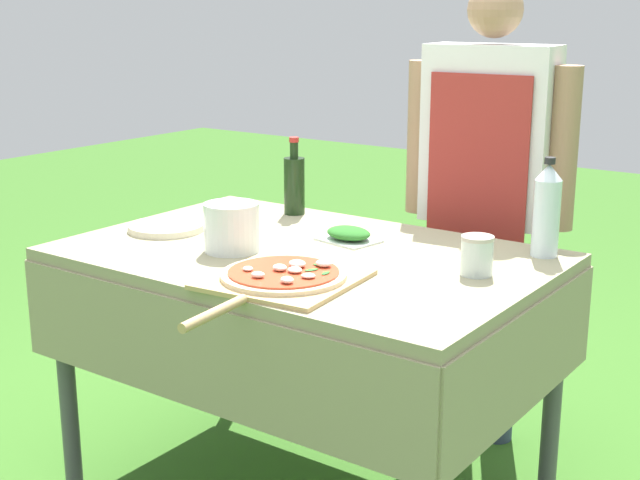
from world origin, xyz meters
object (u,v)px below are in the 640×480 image
mixing_tub (232,227)px  herb_container (349,234)px  pizza_on_peel (282,278)px  sauce_jar (477,258)px  water_bottle (547,210)px  person_cook (487,180)px  plate_stack (166,227)px  prep_table (305,283)px  oil_bottle (294,184)px

mixing_tub → herb_container: bearing=53.7°
pizza_on_peel → mixing_tub: 0.34m
sauce_jar → mixing_tub: bearing=-163.8°
water_bottle → person_cook: bearing=135.3°
person_cook → plate_stack: person_cook is taller
herb_container → sauce_jar: bearing=-11.1°
prep_table → plate_stack: bearing=-173.0°
herb_container → mixing_tub: bearing=-126.3°
prep_table → oil_bottle: size_ratio=5.30×
person_cook → pizza_on_peel: size_ratio=2.55×
herb_container → plate_stack: bearing=-157.1°
mixing_tub → plate_stack: (-0.32, 0.06, -0.06)m
prep_table → mixing_tub: 0.27m
prep_table → water_bottle: water_bottle is taller
oil_bottle → water_bottle: water_bottle is taller
water_bottle → plate_stack: water_bottle is taller
oil_bottle → sauce_jar: size_ratio=2.48×
water_bottle → herb_container: size_ratio=1.47×
prep_table → sauce_jar: (0.50, 0.07, 0.14)m
plate_stack → herb_container: bearing=22.9°
mixing_tub → sauce_jar: bearing=16.2°
prep_table → person_cook: bearing=71.1°
person_cook → herb_container: (-0.19, -0.52, -0.10)m
herb_container → plate_stack: herb_container is taller
plate_stack → pizza_on_peel: bearing=-19.1°
pizza_on_peel → oil_bottle: (-0.44, 0.63, 0.09)m
person_cook → herb_container: 0.56m
person_cook → prep_table: bearing=66.6°
plate_stack → sauce_jar: 0.99m
prep_table → sauce_jar: size_ratio=13.13×
prep_table → oil_bottle: bearing=131.0°
person_cook → pizza_on_peel: 0.97m
mixing_tub → plate_stack: 0.33m
water_bottle → mixing_tub: (-0.74, -0.47, -0.06)m
pizza_on_peel → sauce_jar: size_ratio=5.77×
prep_table → water_bottle: bearing=31.4°
herb_container → mixing_tub: mixing_tub is taller
person_cook → mixing_tub: person_cook is taller
person_cook → plate_stack: bearing=41.2°
herb_container → water_bottle: bearing=19.2°
person_cook → herb_container: bearing=64.9°
person_cook → oil_bottle: (-0.54, -0.33, -0.02)m
person_cook → mixing_tub: size_ratio=9.76×
herb_container → mixing_tub: size_ratio=1.20×
water_bottle → sauce_jar: (-0.07, -0.27, -0.09)m
oil_bottle → pizza_on_peel: bearing=-55.2°
prep_table → person_cook: (0.23, 0.68, 0.22)m
pizza_on_peel → oil_bottle: oil_bottle is taller
person_cook → sauce_jar: size_ratio=14.74×
prep_table → herb_container: size_ratio=7.21×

